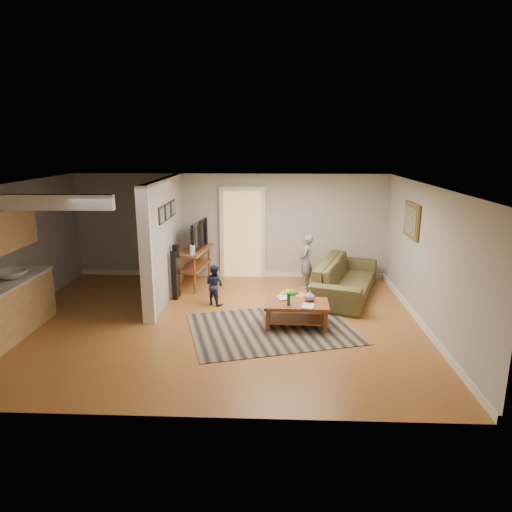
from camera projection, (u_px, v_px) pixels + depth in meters
The scene contains 11 objects.
ground at pixel (216, 322), 8.40m from camera, with size 7.50×7.50×0.00m, color olive.
room_shell at pixel (160, 239), 8.51m from camera, with size 7.54×6.02×2.52m.
area_rug at pixel (273, 328), 8.09m from camera, with size 2.85×2.08×0.01m, color black.
sofa at pixel (345, 295), 9.87m from camera, with size 2.62×1.02×0.77m, color #484224.
coffee_table at pixel (297, 308), 8.14m from camera, with size 1.15×0.69×0.67m.
tv_console at pixel (195, 252), 10.36m from camera, with size 0.68×1.43×1.18m.
speaker_left at pixel (175, 275), 9.48m from camera, with size 0.10×0.10×1.05m, color black.
speaker_right at pixel (177, 271), 9.66m from camera, with size 0.11×0.11×1.14m, color black.
toy_basket at pixel (292, 301), 8.96m from camera, with size 0.50×0.50×0.44m.
child at pixel (305, 288), 10.37m from camera, with size 0.45×0.30×1.24m, color gray.
toddler at pixel (215, 304), 9.32m from camera, with size 0.40×0.31×0.83m, color #1E253E.
Camera 1 is at (1.08, -7.82, 3.22)m, focal length 32.00 mm.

